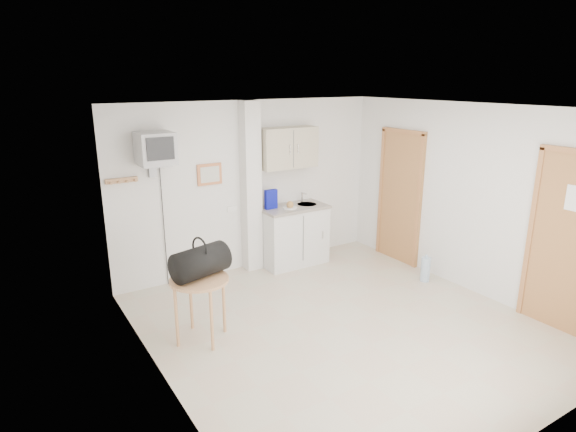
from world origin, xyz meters
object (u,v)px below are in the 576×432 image
crt_television (155,149)px  water_bottle (425,269)px  duffel_bag (200,262)px  round_table (200,287)px

crt_television → water_bottle: bearing=-26.7°
duffel_bag → water_bottle: size_ratio=1.70×
water_bottle → round_table: bearing=176.4°
crt_television → duffel_bag: bearing=-90.8°
crt_television → round_table: crt_television is taller
water_bottle → duffel_bag: bearing=175.7°
crt_television → round_table: 1.94m
crt_television → duffel_bag: crt_television is taller
crt_television → round_table: bearing=-92.4°
round_table → duffel_bag: (0.04, 0.04, 0.27)m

